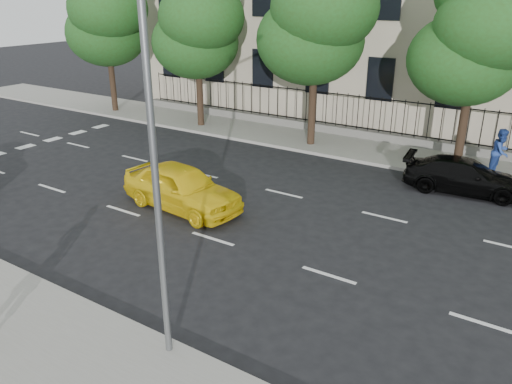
% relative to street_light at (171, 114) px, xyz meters
% --- Properties ---
extents(ground, '(120.00, 120.00, 0.00)m').
position_rel_street_light_xyz_m(ground, '(-2.50, 1.77, -5.15)').
color(ground, black).
rests_on(ground, ground).
extents(near_sidewalk, '(60.00, 4.00, 0.15)m').
position_rel_street_light_xyz_m(near_sidewalk, '(-2.50, -2.23, -5.07)').
color(near_sidewalk, gray).
rests_on(near_sidewalk, ground).
extents(far_sidewalk, '(60.00, 4.00, 0.15)m').
position_rel_street_light_xyz_m(far_sidewalk, '(-2.50, 15.77, -5.07)').
color(far_sidewalk, gray).
rests_on(far_sidewalk, ground).
extents(lane_markings, '(49.60, 4.62, 0.01)m').
position_rel_street_light_xyz_m(lane_markings, '(-2.50, 6.52, -5.14)').
color(lane_markings, silver).
rests_on(lane_markings, ground).
extents(crosswalk, '(0.50, 12.10, 0.01)m').
position_rel_street_light_xyz_m(crosswalk, '(-16.50, 6.37, -5.14)').
color(crosswalk, silver).
rests_on(crosswalk, ground).
extents(iron_fence, '(30.00, 0.50, 2.20)m').
position_rel_street_light_xyz_m(iron_fence, '(-2.50, 17.47, -4.50)').
color(iron_fence, slate).
rests_on(iron_fence, far_sidewalk).
extents(street_light, '(0.25, 3.32, 8.05)m').
position_rel_street_light_xyz_m(street_light, '(0.00, 0.00, 0.00)').
color(street_light, slate).
rests_on(street_light, near_sidewalk).
extents(tree_a, '(5.71, 5.31, 9.39)m').
position_rel_street_light_xyz_m(tree_a, '(-18.46, 15.13, 0.98)').
color(tree_a, '#382619').
rests_on(tree_a, far_sidewalk).
extents(tree_b, '(5.53, 5.12, 8.97)m').
position_rel_street_light_xyz_m(tree_b, '(-11.46, 15.13, 0.69)').
color(tree_b, '#382619').
rests_on(tree_b, far_sidewalk).
extents(tree_c, '(5.89, 5.50, 9.80)m').
position_rel_street_light_xyz_m(tree_c, '(-4.46, 15.13, 1.26)').
color(tree_c, '#382619').
rests_on(tree_c, far_sidewalk).
extents(tree_d, '(5.34, 4.94, 8.84)m').
position_rel_street_light_xyz_m(tree_d, '(2.54, 15.13, 0.69)').
color(tree_d, '#382619').
rests_on(tree_d, far_sidewalk).
extents(yellow_taxi, '(4.88, 2.36, 1.61)m').
position_rel_street_light_xyz_m(yellow_taxi, '(-4.87, 5.61, -4.34)').
color(yellow_taxi, yellow).
rests_on(yellow_taxi, ground).
extents(black_sedan, '(4.70, 2.32, 1.31)m').
position_rel_street_light_xyz_m(black_sedan, '(3.24, 12.68, -4.49)').
color(black_sedan, black).
rests_on(black_sedan, ground).
extents(pedestrian_far, '(0.96, 1.10, 1.93)m').
position_rel_street_light_xyz_m(pedestrian_far, '(4.08, 15.15, -4.03)').
color(pedestrian_far, '#264293').
rests_on(pedestrian_far, far_sidewalk).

